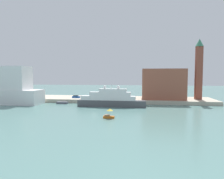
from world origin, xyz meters
name	(u,v)px	position (x,y,z in m)	size (l,w,h in m)	color
ground	(94,109)	(0.00, 0.00, 0.00)	(400.00, 400.00, 0.00)	slate
quay_dock	(106,99)	(0.00, 26.59, 0.89)	(110.00, 21.18, 1.79)	#B7AD99
large_yacht	(111,99)	(5.50, 7.56, 3.17)	(29.80, 3.52, 10.61)	#4C4C51
small_motorboat	(109,114)	(8.58, -16.42, 1.37)	(3.55, 1.98, 3.12)	#C66019
work_barge	(62,103)	(-18.91, 13.34, 0.48)	(5.29, 1.98, 0.96)	#595966
harbor_building	(163,84)	(29.64, 26.08, 9.33)	(20.85, 14.94, 15.08)	#93513D
bell_tower	(199,67)	(46.67, 25.64, 17.65)	(3.96, 3.96, 29.65)	brown
parked_car	(76,97)	(-15.23, 23.47, 2.40)	(4.10, 1.64, 1.40)	#1E4C99
person_figure	(85,97)	(-9.79, 21.52, 2.63)	(0.36, 0.36, 1.80)	#4C4C4C
mooring_bollard	(118,99)	(7.90, 17.37, 2.14)	(0.47, 0.47, 0.71)	black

